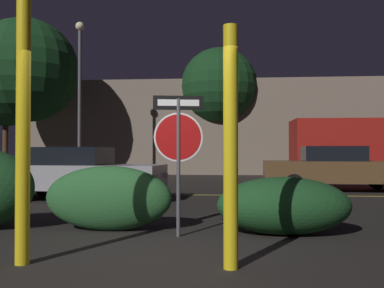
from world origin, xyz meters
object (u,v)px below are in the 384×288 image
(delivery_truck, at_px, (364,146))
(tree_0, at_px, (26,71))
(hedge_bush_2, at_px, (108,198))
(passing_car_3, at_px, (337,168))
(street_lamp, at_px, (80,83))
(tree_2, at_px, (219,87))
(hedge_bush_3, at_px, (283,206))
(stop_sign, at_px, (178,138))
(yellow_pole_right, at_px, (231,146))
(yellow_pole_left, at_px, (23,128))
(passing_car_2, at_px, (77,173))
(tree_1, at_px, (6,97))

(delivery_truck, relative_size, tree_0, 0.76)
(hedge_bush_2, relative_size, passing_car_3, 0.43)
(street_lamp, distance_m, tree_2, 8.43)
(passing_car_3, bearing_deg, delivery_truck, 156.87)
(hedge_bush_3, distance_m, delivery_truck, 13.85)
(stop_sign, height_order, yellow_pole_right, yellow_pole_right)
(yellow_pole_left, bearing_deg, hedge_bush_2, 79.12)
(stop_sign, relative_size, passing_car_2, 0.45)
(yellow_pole_right, distance_m, passing_car_3, 10.45)
(delivery_truck, distance_m, tree_0, 16.63)
(hedge_bush_2, height_order, tree_0, tree_0)
(stop_sign, height_order, tree_2, tree_2)
(tree_0, bearing_deg, stop_sign, -56.58)
(hedge_bush_3, bearing_deg, street_lamp, 121.98)
(passing_car_2, height_order, street_lamp, street_lamp)
(yellow_pole_right, bearing_deg, tree_0, 122.46)
(tree_1, xyz_separation_m, tree_2, (12.74, 0.13, 0.51))
(stop_sign, relative_size, hedge_bush_2, 1.02)
(yellow_pole_left, distance_m, tree_0, 17.94)
(stop_sign, xyz_separation_m, street_lamp, (-5.95, 12.46, 2.93))
(hedge_bush_2, relative_size, delivery_truck, 0.35)
(tree_1, bearing_deg, yellow_pole_left, -61.35)
(yellow_pole_right, distance_m, passing_car_2, 7.77)
(hedge_bush_3, relative_size, tree_2, 0.29)
(passing_car_2, xyz_separation_m, tree_2, (3.69, 13.22, 4.34))
(hedge_bush_3, bearing_deg, hedge_bush_2, 177.75)
(yellow_pole_right, xyz_separation_m, passing_car_2, (-4.11, 6.56, -0.65))
(stop_sign, relative_size, tree_1, 0.35)
(passing_car_3, xyz_separation_m, tree_2, (-4.06, 10.00, 4.31))
(yellow_pole_right, xyz_separation_m, street_lamp, (-6.74, 14.23, 3.08))
(tree_0, bearing_deg, tree_1, 128.96)
(stop_sign, height_order, tree_1, tree_1)
(yellow_pole_right, bearing_deg, tree_1, 123.82)
(yellow_pole_right, relative_size, street_lamp, 0.38)
(yellow_pole_right, distance_m, tree_1, 23.86)
(yellow_pole_right, bearing_deg, street_lamp, 115.34)
(delivery_truck, height_order, tree_2, tree_2)
(passing_car_2, height_order, passing_car_3, passing_car_3)
(hedge_bush_2, xyz_separation_m, passing_car_2, (-2.10, 4.38, 0.18))
(hedge_bush_3, bearing_deg, tree_1, 128.57)
(passing_car_2, xyz_separation_m, street_lamp, (-2.63, 7.67, 3.73))
(hedge_bush_3, relative_size, tree_0, 0.27)
(yellow_pole_left, bearing_deg, delivery_truck, 60.05)
(yellow_pole_right, bearing_deg, hedge_bush_3, 67.39)
(stop_sign, bearing_deg, street_lamp, 105.67)
(street_lamp, height_order, tree_1, street_lamp)
(hedge_bush_3, distance_m, tree_1, 22.86)
(hedge_bush_2, xyz_separation_m, tree_1, (-11.15, 17.47, 4.01))
(stop_sign, bearing_deg, tree_1, 114.84)
(tree_0, relative_size, tree_2, 1.10)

